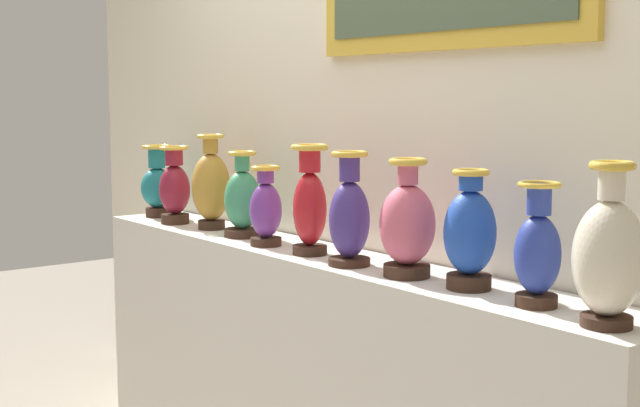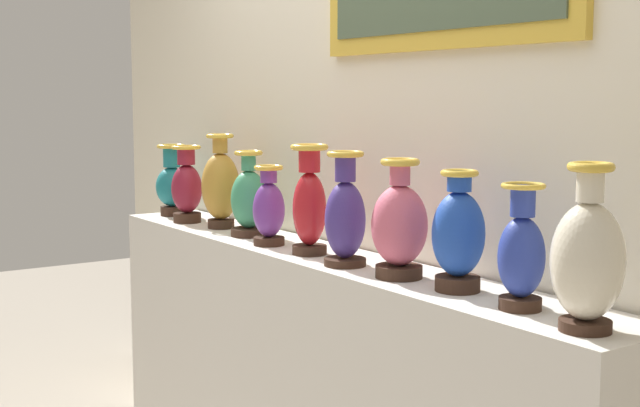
% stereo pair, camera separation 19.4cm
% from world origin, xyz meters
% --- Properties ---
extents(display_shelf, '(2.75, 0.35, 0.95)m').
position_xyz_m(display_shelf, '(0.00, 0.00, 0.48)').
color(display_shelf, silver).
rests_on(display_shelf, ground_plane).
extents(back_wall, '(4.38, 0.14, 2.66)m').
position_xyz_m(back_wall, '(0.01, 0.23, 1.35)').
color(back_wall, beige).
rests_on(back_wall, ground_plane).
extents(vase_teal, '(0.15, 0.15, 0.34)m').
position_xyz_m(vase_teal, '(-1.24, -0.01, 1.10)').
color(vase_teal, '#382319').
rests_on(vase_teal, display_shelf).
extents(vase_burgundy, '(0.14, 0.14, 0.35)m').
position_xyz_m(vase_burgundy, '(-0.99, -0.05, 1.11)').
color(vase_burgundy, '#382319').
rests_on(vase_burgundy, display_shelf).
extents(vase_ochre, '(0.16, 0.16, 0.41)m').
position_xyz_m(vase_ochre, '(-0.75, -0.01, 1.13)').
color(vase_ochre, '#382319').
rests_on(vase_ochre, display_shelf).
extents(vase_jade, '(0.15, 0.15, 0.35)m').
position_xyz_m(vase_jade, '(-0.49, -0.01, 1.10)').
color(vase_jade, '#382319').
rests_on(vase_jade, display_shelf).
extents(vase_violet, '(0.12, 0.12, 0.31)m').
position_xyz_m(vase_violet, '(-0.26, -0.06, 1.09)').
color(vase_violet, '#382319').
rests_on(vase_violet, display_shelf).
extents(vase_crimson, '(0.14, 0.14, 0.40)m').
position_xyz_m(vase_crimson, '(-0.01, -0.04, 1.14)').
color(vase_crimson, '#382319').
rests_on(vase_crimson, display_shelf).
extents(vase_indigo, '(0.14, 0.14, 0.38)m').
position_xyz_m(vase_indigo, '(0.24, -0.06, 1.12)').
color(vase_indigo, '#382319').
rests_on(vase_indigo, display_shelf).
extents(vase_rose, '(0.18, 0.18, 0.37)m').
position_xyz_m(vase_rose, '(0.49, -0.04, 1.11)').
color(vase_rose, '#382319').
rests_on(vase_rose, display_shelf).
extents(vase_sapphire, '(0.15, 0.15, 0.35)m').
position_xyz_m(vase_sapphire, '(0.74, -0.01, 1.11)').
color(vase_sapphire, '#382319').
rests_on(vase_sapphire, display_shelf).
extents(vase_cobalt, '(0.13, 0.13, 0.34)m').
position_xyz_m(vase_cobalt, '(1.00, -0.03, 1.10)').
color(vase_cobalt, '#382319').
rests_on(vase_cobalt, display_shelf).
extents(vase_ivory, '(0.18, 0.18, 0.41)m').
position_xyz_m(vase_ivory, '(1.24, -0.06, 1.13)').
color(vase_ivory, '#382319').
rests_on(vase_ivory, display_shelf).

